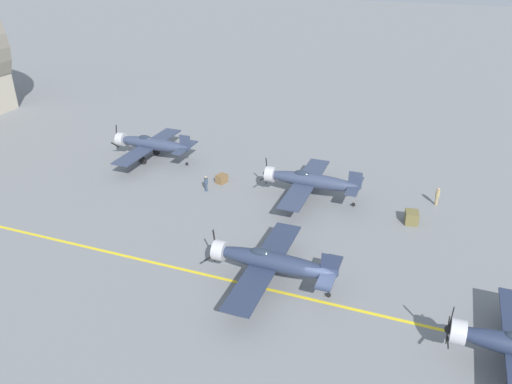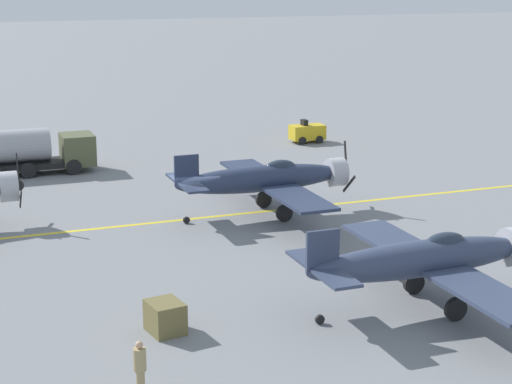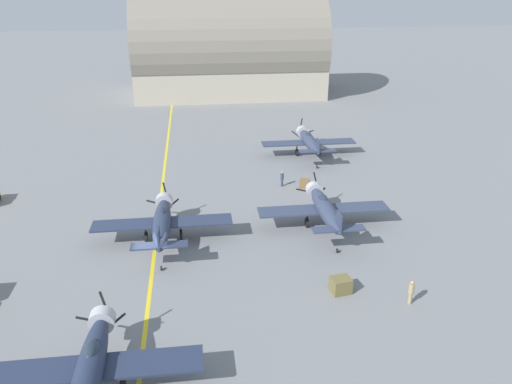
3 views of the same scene
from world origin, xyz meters
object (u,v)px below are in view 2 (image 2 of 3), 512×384
Objects in this scene: ground_crew_inspecting at (140,366)px; fuel_tanker at (32,151)px; tow_tractor at (307,132)px; supply_crate_mid_lane at (165,317)px; airplane_mid_right at (428,259)px; airplane_mid_center at (268,179)px.

fuel_tanker is at bearing 179.08° from ground_crew_inspecting.
tow_tractor is 36.74m from supply_crate_mid_lane.
airplane_mid_right is 31.26m from fuel_tanker.
supply_crate_mid_lane is (27.69, 1.46, -0.93)m from fuel_tanker.
airplane_mid_right is 4.62× the size of tow_tractor.
tow_tractor is at bearing 150.85° from airplane_mid_right.
airplane_mid_right is 1.50× the size of fuel_tanker.
fuel_tanker is 5.75× the size of supply_crate_mid_lane.
airplane_mid_right reaches higher than supply_crate_mid_lane.
airplane_mid_right is at bearing 8.57° from airplane_mid_center.
supply_crate_mid_lane is at bearing 3.02° from fuel_tanker.
fuel_tanker is at bearing -176.98° from supply_crate_mid_lane.
fuel_tanker is 21.33m from tow_tractor.
ground_crew_inspecting is at bearing -88.36° from airplane_mid_right.
fuel_tanker is 3.08× the size of tow_tractor.
ground_crew_inspecting is at bearing -23.87° from supply_crate_mid_lane.
fuel_tanker is (-29.03, -11.59, -0.50)m from airplane_mid_right.
tow_tractor is at bearing 147.79° from supply_crate_mid_lane.
airplane_mid_center is 16.12m from supply_crate_mid_lane.
airplane_mid_right reaches higher than fuel_tanker.
tow_tractor is 41.58m from ground_crew_inspecting.
airplane_mid_right is 33.79m from tow_tractor.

